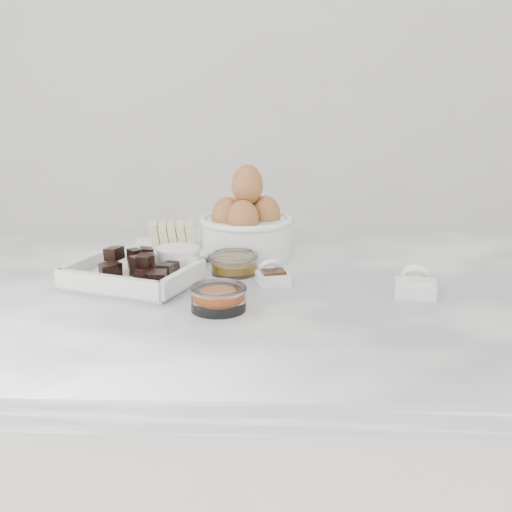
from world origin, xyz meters
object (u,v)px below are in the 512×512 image
(chocolate_dish, at_px, (132,271))
(egg_bowl, at_px, (246,225))
(zest_bowl, at_px, (218,297))
(sugar_ramekin, at_px, (178,259))
(salt_spoon, at_px, (415,285))
(vanilla_spoon, at_px, (272,275))
(butter_plate, at_px, (170,243))
(honey_bowl, at_px, (234,263))

(chocolate_dish, relative_size, egg_bowl, 1.35)
(egg_bowl, bearing_deg, zest_bowl, -94.69)
(sugar_ramekin, xyz_separation_m, zest_bowl, (0.08, -0.18, -0.00))
(chocolate_dish, xyz_separation_m, salt_spoon, (0.44, -0.03, -0.01))
(egg_bowl, distance_m, zest_bowl, 0.31)
(sugar_ramekin, relative_size, zest_bowl, 0.87)
(chocolate_dish, height_order, egg_bowl, egg_bowl)
(zest_bowl, relative_size, vanilla_spoon, 1.20)
(zest_bowl, bearing_deg, egg_bowl, 85.31)
(butter_plate, height_order, honey_bowl, butter_plate)
(honey_bowl, bearing_deg, sugar_ramekin, -179.52)
(egg_bowl, xyz_separation_m, zest_bowl, (-0.03, -0.31, -0.03))
(salt_spoon, bearing_deg, sugar_ramekin, 164.81)
(chocolate_dish, bearing_deg, butter_plate, 80.45)
(butter_plate, distance_m, sugar_ramekin, 0.12)
(sugar_ramekin, xyz_separation_m, honey_bowl, (0.09, 0.00, -0.01))
(butter_plate, height_order, sugar_ramekin, butter_plate)
(butter_plate, xyz_separation_m, vanilla_spoon, (0.19, -0.17, -0.01))
(butter_plate, relative_size, salt_spoon, 1.82)
(chocolate_dish, xyz_separation_m, egg_bowl, (0.17, 0.19, 0.03))
(egg_bowl, distance_m, vanilla_spoon, 0.19)
(chocolate_dish, distance_m, vanilla_spoon, 0.22)
(chocolate_dish, height_order, honey_bowl, chocolate_dish)
(butter_plate, bearing_deg, chocolate_dish, -99.55)
(sugar_ramekin, bearing_deg, egg_bowl, 49.59)
(salt_spoon, bearing_deg, butter_plate, 151.36)
(vanilla_spoon, xyz_separation_m, salt_spoon, (0.22, -0.05, 0.00))
(honey_bowl, relative_size, vanilla_spoon, 1.17)
(vanilla_spoon, bearing_deg, egg_bowl, 105.69)
(sugar_ramekin, height_order, vanilla_spoon, sugar_ramekin)
(sugar_ramekin, xyz_separation_m, vanilla_spoon, (0.16, -0.05, -0.01))
(salt_spoon, bearing_deg, egg_bowl, 139.42)
(honey_bowl, xyz_separation_m, vanilla_spoon, (0.06, -0.05, -0.01))
(egg_bowl, bearing_deg, chocolate_dish, -131.61)
(honey_bowl, bearing_deg, zest_bowl, -93.47)
(vanilla_spoon, distance_m, salt_spoon, 0.22)
(butter_plate, bearing_deg, vanilla_spoon, -41.98)
(butter_plate, bearing_deg, sugar_ramekin, -74.95)
(sugar_ramekin, relative_size, salt_spoon, 0.90)
(honey_bowl, height_order, salt_spoon, salt_spoon)
(salt_spoon, bearing_deg, vanilla_spoon, 166.69)
(chocolate_dish, relative_size, sugar_ramekin, 3.19)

